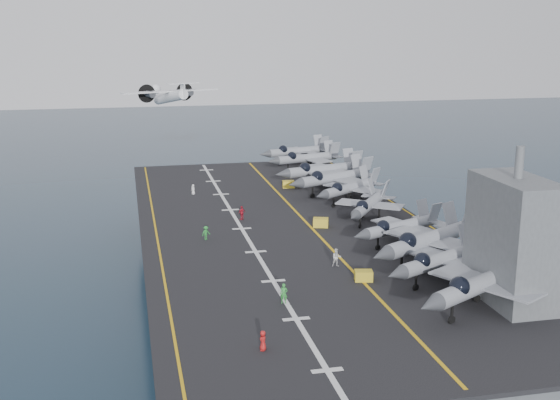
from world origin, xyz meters
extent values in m
plane|color=#142135|center=(0.00, 0.00, 0.00)|extent=(500.00, 500.00, 0.00)
cube|color=#56595E|center=(0.00, 0.00, 5.00)|extent=(36.00, 90.00, 10.00)
cube|color=black|center=(0.00, 0.00, 10.20)|extent=(38.00, 92.00, 0.40)
cube|color=gold|center=(3.00, 0.00, 10.42)|extent=(0.35, 90.00, 0.02)
cube|color=silver|center=(-6.00, 0.00, 10.42)|extent=(0.50, 90.00, 0.02)
cube|color=gold|center=(-17.00, 0.00, 10.42)|extent=(0.25, 90.00, 0.02)
cube|color=gold|center=(18.50, 0.00, 10.42)|extent=(0.25, 90.00, 0.02)
imported|color=#B21919|center=(-10.12, -35.52, 11.25)|extent=(0.93, 1.16, 1.69)
imported|color=#268C33|center=(-11.10, -3.79, 11.26)|extent=(1.24, 1.09, 1.73)
imported|color=#B21729|center=(-5.23, 4.45, 11.36)|extent=(1.38, 1.23, 1.93)
imported|color=silver|center=(-10.27, 21.02, 11.20)|extent=(1.02, 1.15, 1.60)
imported|color=#2B8E35|center=(-6.26, -26.11, 11.38)|extent=(1.37, 1.14, 1.96)
imported|color=silver|center=(1.72, -17.01, 11.42)|extent=(1.28, 0.91, 2.05)
camera|label=1|loc=(-20.05, -86.99, 35.80)|focal=45.00mm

